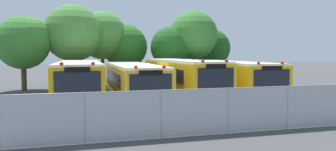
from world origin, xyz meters
The scene contains 14 objects.
ground_plane centered at (0.00, 0.00, 0.00)m, with size 160.00×160.00×0.00m, color #424244.
school_bus_0 centered at (-4.94, -0.16, 1.42)m, with size 2.59×11.11×2.70m.
school_bus_1 centered at (-1.61, -0.15, 1.33)m, with size 2.64×11.38×2.52m.
school_bus_2 centered at (1.62, -0.18, 1.47)m, with size 2.61×11.56×2.79m.
school_bus_3 centered at (5.03, -0.12, 1.40)m, with size 2.87×11.72×2.66m.
tree_0 centered at (-9.24, 7.75, 4.06)m, with size 4.62×4.37×6.15m.
tree_1 centered at (-5.67, 8.35, 4.88)m, with size 4.95×4.95×7.32m.
tree_2 centered at (-2.88, 10.16, 4.76)m, with size 4.56×4.56×7.09m.
tree_3 centered at (-0.66, 10.45, 3.79)m, with size 4.35×4.35×5.93m.
tree_4 centered at (3.19, 8.14, 3.78)m, with size 3.87×3.87×5.61m.
tree_5 centered at (5.52, 8.01, 4.86)m, with size 4.59×4.59×7.12m.
tree_6 centered at (8.28, 10.52, 3.75)m, with size 4.08×3.92×5.63m.
chainlink_fence centered at (0.64, -9.40, 0.93)m, with size 15.94×0.07×1.78m.
traffic_cone centered at (4.19, -8.14, 0.33)m, with size 0.50×0.50×0.66m, color #EA5914.
Camera 1 is at (-4.66, -20.20, 3.07)m, focal length 33.37 mm.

